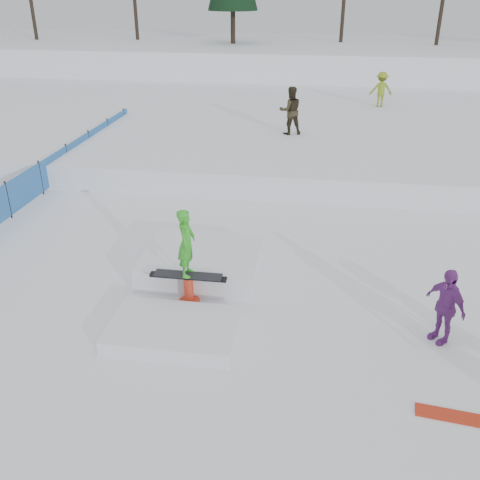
# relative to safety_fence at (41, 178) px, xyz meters

# --- Properties ---
(ground) EXTENTS (120.00, 120.00, 0.00)m
(ground) POSITION_rel_safety_fence_xyz_m (6.50, -6.60, -0.55)
(ground) COLOR white
(snow_berm) EXTENTS (60.00, 14.00, 2.40)m
(snow_berm) POSITION_rel_safety_fence_xyz_m (6.50, 23.40, 0.65)
(snow_berm) COLOR white
(snow_berm) RESTS_ON ground
(snow_midrise) EXTENTS (50.00, 18.00, 0.80)m
(snow_midrise) POSITION_rel_safety_fence_xyz_m (6.50, 9.40, -0.15)
(snow_midrise) COLOR white
(snow_midrise) RESTS_ON ground
(safety_fence) EXTENTS (0.05, 16.00, 1.10)m
(safety_fence) POSITION_rel_safety_fence_xyz_m (0.00, 0.00, 0.00)
(safety_fence) COLOR #2A62A5
(safety_fence) RESTS_ON ground
(walker_olive) EXTENTS (1.03, 0.90, 1.78)m
(walker_olive) POSITION_rel_safety_fence_xyz_m (7.38, 5.54, 1.14)
(walker_olive) COLOR #2C2616
(walker_olive) RESTS_ON snow_midrise
(walker_ygreen) EXTENTS (1.05, 0.66, 1.57)m
(walker_ygreen) POSITION_rel_safety_fence_xyz_m (11.19, 11.15, 1.03)
(walker_ygreen) COLOR olive
(walker_ygreen) RESTS_ON snow_midrise
(spectator_purple) EXTENTS (0.82, 0.92, 1.50)m
(spectator_purple) POSITION_rel_safety_fence_xyz_m (11.00, -6.04, 0.20)
(spectator_purple) COLOR #813593
(spectator_purple) RESTS_ON ground
(loose_board_red) EXTENTS (1.42, 0.45, 0.03)m
(loose_board_red) POSITION_rel_safety_fence_xyz_m (11.00, -8.08, -0.54)
(loose_board_red) COLOR #B12812
(loose_board_red) RESTS_ON ground
(jib_rail_feature) EXTENTS (2.60, 4.40, 2.11)m
(jib_rail_feature) POSITION_rel_safety_fence_xyz_m (6.06, -4.93, -0.25)
(jib_rail_feature) COLOR white
(jib_rail_feature) RESTS_ON ground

